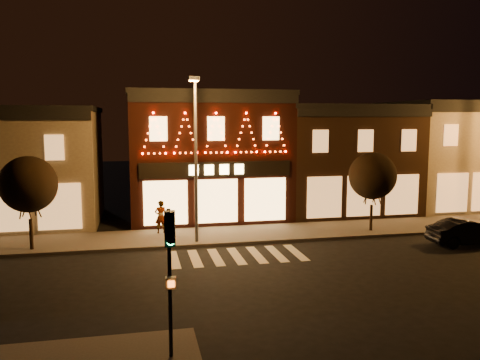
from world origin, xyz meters
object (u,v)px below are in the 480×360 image
object	(u,v)px
traffic_signal_near	(170,255)
streetlamp_mid	(196,147)
dark_sedan	(468,232)
pedestrian	(161,217)

from	to	relation	value
traffic_signal_near	streetlamp_mid	world-z (taller)	streetlamp_mid
streetlamp_mid	dark_sedan	world-z (taller)	streetlamp_mid
dark_sedan	pedestrian	xyz separation A→B (m)	(-15.62, 5.46, 0.40)
streetlamp_mid	pedestrian	bearing A→B (deg)	114.17
dark_sedan	streetlamp_mid	bearing A→B (deg)	81.33
dark_sedan	pedestrian	bearing A→B (deg)	73.55
traffic_signal_near	streetlamp_mid	size ratio (longest dim) A/B	0.48
dark_sedan	pedestrian	size ratio (longest dim) A/B	2.23
dark_sedan	traffic_signal_near	bearing A→B (deg)	122.96
pedestrian	traffic_signal_near	bearing A→B (deg)	77.83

